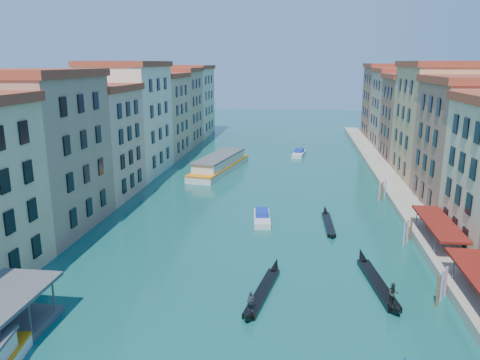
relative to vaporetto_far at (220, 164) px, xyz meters
name	(u,v)px	position (x,y,z in m)	size (l,w,h in m)	color
left_bank_palazzos	(116,127)	(-16.79, -9.41, 8.24)	(12.80, 128.40, 21.00)	beige
right_bank_palazzos	(448,132)	(39.21, -9.09, 8.28)	(12.80, 128.40, 21.00)	#95443B
quay	(393,186)	(31.21, -9.09, -0.96)	(4.00, 140.00, 1.00)	gray
mooring_poles_right	(433,274)	(28.31, -45.29, -0.16)	(1.44, 54.24, 3.20)	#55391D
vaporetto_far	(220,164)	(0.00, 0.00, 0.00)	(9.02, 22.35, 3.24)	silver
gondola_fore	(263,290)	(12.41, -48.91, -1.05)	(3.05, 12.28, 2.46)	black
gondola_right	(378,282)	(23.18, -46.10, -0.95)	(2.92, 13.31, 2.66)	black
gondola_far	(328,223)	(19.43, -28.99, -1.13)	(1.41, 11.43, 1.62)	black
motorboat_mid	(262,217)	(10.66, -28.42, -0.92)	(2.83, 6.95, 1.40)	silver
motorboat_far	(299,153)	(15.33, 18.11, -0.89)	(3.23, 7.38, 1.48)	silver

